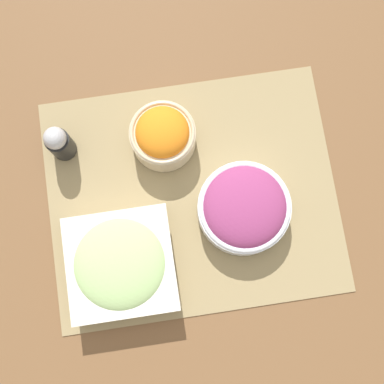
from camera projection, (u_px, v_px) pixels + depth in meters
name	position (u px, v px, depth m)	size (l,w,h in m)	color
ground_plane	(192.00, 195.00, 0.93)	(3.00, 3.00, 0.00)	brown
placemat	(192.00, 195.00, 0.92)	(0.50, 0.41, 0.00)	#937F56
onion_bowl	(244.00, 208.00, 0.88)	(0.15, 0.15, 0.07)	silver
carrot_bowl	(163.00, 135.00, 0.90)	(0.11, 0.11, 0.08)	#C6B28E
cucumber_bowl	(121.00, 264.00, 0.87)	(0.17, 0.17, 0.07)	silver
pepper_shaker	(59.00, 143.00, 0.89)	(0.04, 0.04, 0.09)	black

